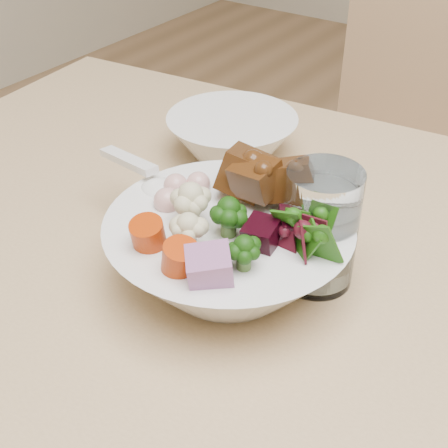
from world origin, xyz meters
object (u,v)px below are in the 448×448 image
Objects in this scene: chair_far at (414,184)px; water_glass at (320,232)px; side_bowl at (232,137)px; food_bowl at (231,247)px.

chair_far is 0.63m from water_glass.
side_bowl is at bearing 142.53° from water_glass.
water_glass is at bearing -84.75° from chair_far.
chair_far reaches higher than side_bowl.
chair_far is 3.90× the size of food_bowl.
food_bowl is (0.01, -0.62, 0.25)m from chair_far.
chair_far is at bearing 91.32° from food_bowl.
food_bowl is 0.24m from side_bowl.
food_bowl is at bearing -143.66° from water_glass.
chair_far is 0.66m from food_bowl.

